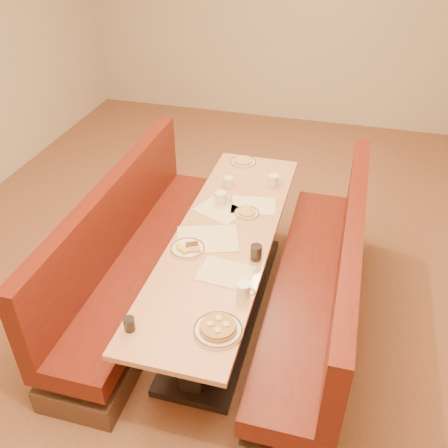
% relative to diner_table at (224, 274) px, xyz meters
% --- Properties ---
extents(ground, '(8.00, 8.00, 0.00)m').
position_rel_diner_table_xyz_m(ground, '(0.00, 0.00, -0.37)').
color(ground, '#9E6647').
rests_on(ground, ground).
extents(room_envelope, '(6.04, 8.04, 2.82)m').
position_rel_diner_table_xyz_m(room_envelope, '(0.00, 0.00, 1.56)').
color(room_envelope, beige).
rests_on(room_envelope, ground).
extents(diner_table, '(0.70, 2.50, 0.75)m').
position_rel_diner_table_xyz_m(diner_table, '(0.00, 0.00, 0.00)').
color(diner_table, black).
rests_on(diner_table, ground).
extents(booth_left, '(0.55, 2.50, 1.05)m').
position_rel_diner_table_xyz_m(booth_left, '(-0.73, 0.00, -0.01)').
color(booth_left, '#4C3326').
rests_on(booth_left, ground).
extents(booth_right, '(0.55, 2.50, 1.05)m').
position_rel_diner_table_xyz_m(booth_right, '(0.73, 0.00, -0.01)').
color(booth_right, '#4C3326').
rests_on(booth_right, ground).
extents(placemat_near_left, '(0.51, 0.45, 0.00)m').
position_rel_diner_table_xyz_m(placemat_near_left, '(-0.10, -0.09, 0.38)').
color(placemat_near_left, '#F5E8BF').
rests_on(placemat_near_left, diner_table).
extents(placemat_near_right, '(0.37, 0.29, 0.00)m').
position_rel_diner_table_xyz_m(placemat_near_right, '(0.12, -0.41, 0.38)').
color(placemat_near_right, '#F5E8BF').
rests_on(placemat_near_right, diner_table).
extents(placemat_far_left, '(0.42, 0.38, 0.00)m').
position_rel_diner_table_xyz_m(placemat_far_left, '(-0.12, 0.30, 0.38)').
color(placemat_far_left, '#F5E8BF').
rests_on(placemat_far_left, diner_table).
extents(placemat_far_right, '(0.38, 0.31, 0.00)m').
position_rel_diner_table_xyz_m(placemat_far_right, '(0.12, 0.43, 0.38)').
color(placemat_far_right, '#F5E8BF').
rests_on(placemat_far_right, diner_table).
extents(pancake_plate, '(0.29, 0.29, 0.07)m').
position_rel_diner_table_xyz_m(pancake_plate, '(0.21, -0.92, 0.40)').
color(pancake_plate, white).
rests_on(pancake_plate, diner_table).
extents(eggs_plate, '(0.24, 0.24, 0.05)m').
position_rel_diner_table_xyz_m(eggs_plate, '(-0.20, -0.24, 0.39)').
color(eggs_plate, white).
rests_on(eggs_plate, diner_table).
extents(extra_plate_mid, '(0.19, 0.19, 0.04)m').
position_rel_diner_table_xyz_m(extra_plate_mid, '(0.10, 0.30, 0.39)').
color(extra_plate_mid, white).
rests_on(extra_plate_mid, diner_table).
extents(extra_plate_far, '(0.24, 0.24, 0.05)m').
position_rel_diner_table_xyz_m(extra_plate_far, '(-0.12, 1.10, 0.39)').
color(extra_plate_far, white).
rests_on(extra_plate_far, diner_table).
extents(coffee_mug_a, '(0.12, 0.09, 0.09)m').
position_rel_diner_table_xyz_m(coffee_mug_a, '(0.28, -0.59, 0.42)').
color(coffee_mug_a, white).
rests_on(coffee_mug_a, diner_table).
extents(coffee_mug_b, '(0.13, 0.09, 0.10)m').
position_rel_diner_table_xyz_m(coffee_mug_b, '(-0.13, 0.40, 0.43)').
color(coffee_mug_b, white).
rests_on(coffee_mug_b, diner_table).
extents(coffee_mug_c, '(0.12, 0.09, 0.09)m').
position_rel_diner_table_xyz_m(coffee_mug_c, '(0.21, 0.79, 0.42)').
color(coffee_mug_c, white).
rests_on(coffee_mug_c, diner_table).
extents(coffee_mug_d, '(0.11, 0.08, 0.08)m').
position_rel_diner_table_xyz_m(coffee_mug_d, '(-0.15, 0.67, 0.42)').
color(coffee_mug_d, white).
rests_on(coffee_mug_d, diner_table).
extents(soda_tumbler_near, '(0.06, 0.06, 0.09)m').
position_rel_diner_table_xyz_m(soda_tumbler_near, '(-0.28, -1.03, 0.42)').
color(soda_tumbler_near, black).
rests_on(soda_tumbler_near, diner_table).
extents(soda_tumbler_mid, '(0.08, 0.08, 0.11)m').
position_rel_diner_table_xyz_m(soda_tumbler_mid, '(0.28, -0.21, 0.43)').
color(soda_tumbler_mid, black).
rests_on(soda_tumbler_mid, diner_table).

